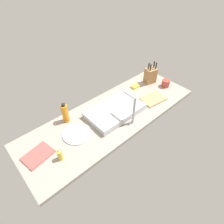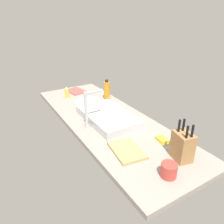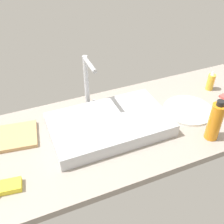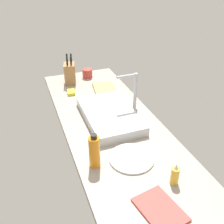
# 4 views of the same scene
# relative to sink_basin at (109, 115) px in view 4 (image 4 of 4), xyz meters

# --- Properties ---
(countertop_slab) EXTENTS (1.87, 0.65, 0.04)m
(countertop_slab) POSITION_rel_sink_basin_xyz_m (0.03, -0.01, -0.05)
(countertop_slab) COLOR gray
(countertop_slab) RESTS_ON ground
(sink_basin) EXTENTS (0.56, 0.33, 0.06)m
(sink_basin) POSITION_rel_sink_basin_xyz_m (0.00, 0.00, 0.00)
(sink_basin) COLOR #B7BABF
(sink_basin) RESTS_ON countertop_slab
(faucet) EXTENTS (0.06, 0.15, 0.30)m
(faucet) POSITION_rel_sink_basin_xyz_m (-0.04, 0.19, 0.15)
(faucet) COLOR #B7BABF
(faucet) RESTS_ON countertop_slab
(knife_block) EXTENTS (0.14, 0.12, 0.26)m
(knife_block) POSITION_rel_sink_basin_xyz_m (-0.69, -0.13, 0.06)
(knife_block) COLOR #9E7042
(knife_block) RESTS_ON countertop_slab
(cutting_board) EXTENTS (0.28, 0.21, 0.02)m
(cutting_board) POSITION_rel_sink_basin_xyz_m (-0.45, 0.12, -0.02)
(cutting_board) COLOR tan
(cutting_board) RESTS_ON countertop_slab
(soap_bottle) EXTENTS (0.04, 0.04, 0.12)m
(soap_bottle) POSITION_rel_sink_basin_xyz_m (0.68, 0.10, 0.02)
(soap_bottle) COLOR gold
(soap_bottle) RESTS_ON countertop_slab
(water_bottle) EXTENTS (0.06, 0.06, 0.21)m
(water_bottle) POSITION_rel_sink_basin_xyz_m (0.41, -0.23, 0.06)
(water_bottle) COLOR orange
(water_bottle) RESTS_ON countertop_slab
(dinner_plate) EXTENTS (0.26, 0.26, 0.01)m
(dinner_plate) POSITION_rel_sink_basin_xyz_m (0.44, -0.02, -0.03)
(dinner_plate) COLOR silver
(dinner_plate) RESTS_ON countertop_slab
(dish_towel) EXTENTS (0.25, 0.20, 0.01)m
(dish_towel) POSITION_rel_sink_basin_xyz_m (0.80, -0.04, -0.03)
(dish_towel) COLOR #CC4C47
(dish_towel) RESTS_ON countertop_slab
(coffee_mug) EXTENTS (0.09, 0.09, 0.08)m
(coffee_mug) POSITION_rel_sink_basin_xyz_m (-0.76, 0.05, 0.01)
(coffee_mug) COLOR #B23D33
(coffee_mug) RESTS_ON countertop_slab
(dish_sponge) EXTENTS (0.10, 0.07, 0.02)m
(dish_sponge) POSITION_rel_sink_basin_xyz_m (-0.48, -0.17, -0.02)
(dish_sponge) COLOR yellow
(dish_sponge) RESTS_ON countertop_slab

